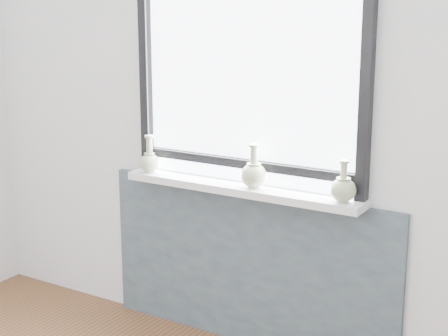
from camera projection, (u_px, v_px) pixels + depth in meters
The scene contains 7 objects.
back_wall at pixel (251, 104), 3.48m from camera, with size 3.60×0.02×2.60m, color silver.
apron_panel at pixel (247, 267), 3.65m from camera, with size 1.70×0.03×0.86m, color #4C5E68.
windowsill at pixel (240, 189), 3.49m from camera, with size 1.32×0.18×0.04m, color silver.
window at pixel (247, 77), 3.41m from camera, with size 1.30×0.06×1.05m.
vase_a at pixel (150, 161), 3.73m from camera, with size 0.11×0.11×0.20m.
vase_b at pixel (254, 174), 3.42m from camera, with size 0.13×0.13×0.22m.
vase_c at pixel (343, 188), 3.17m from camera, with size 0.12×0.12×0.20m.
Camera 1 is at (1.69, -1.21, 1.79)m, focal length 55.00 mm.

